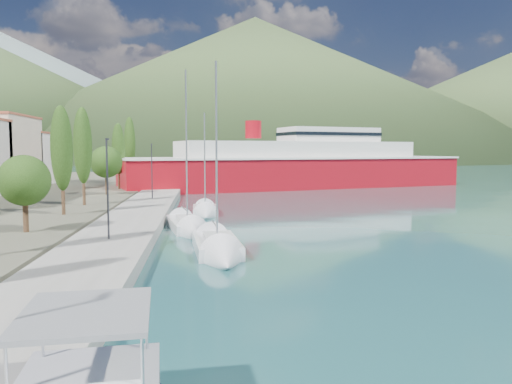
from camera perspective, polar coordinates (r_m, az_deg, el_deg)
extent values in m
plane|color=#215556|center=(137.44, -4.66, 2.25)|extent=(1400.00, 1400.00, 0.00)
cube|color=gray|center=(44.01, -13.44, -2.82)|extent=(5.00, 88.00, 0.80)
cone|color=slate|center=(707.21, 0.78, 11.64)|extent=(760.00, 760.00, 180.00)
cone|color=#3F572D|center=(422.63, -0.12, 11.81)|extent=(480.00, 480.00, 115.00)
cube|color=silver|center=(88.08, -25.10, 3.43)|extent=(9.00, 10.00, 8.00)
cube|color=#9E5138|center=(88.11, -25.20, 6.13)|extent=(9.20, 10.20, 0.30)
cylinder|color=#47301E|center=(36.53, -24.82, -2.54)|extent=(0.36, 0.36, 2.11)
sphere|color=#274615|center=(36.32, -24.96, 1.22)|extent=(3.37, 3.37, 3.37)
cylinder|color=#47301E|center=(45.10, -21.15, -1.15)|extent=(0.30, 0.30, 2.02)
ellipsoid|color=#274615|center=(44.88, -21.33, 4.68)|extent=(1.80, 1.80, 7.16)
cylinder|color=#47301E|center=(52.22, -19.05, -0.26)|extent=(0.30, 0.30, 2.13)
ellipsoid|color=#274615|center=(52.04, -19.20, 5.04)|extent=(1.80, 1.80, 7.53)
cylinder|color=#47301E|center=(63.71, -16.68, 0.81)|extent=(0.36, 0.36, 2.43)
sphere|color=#274615|center=(63.59, -16.74, 3.30)|extent=(3.89, 3.89, 3.89)
cylinder|color=#47301E|center=(72.51, -15.38, 1.14)|extent=(0.30, 0.30, 2.02)
ellipsoid|color=#274615|center=(72.37, -15.46, 4.78)|extent=(1.80, 1.80, 7.17)
cylinder|color=#47301E|center=(83.48, -14.15, 1.75)|extent=(0.30, 0.30, 2.38)
ellipsoid|color=#274615|center=(83.38, -14.23, 5.46)|extent=(1.80, 1.80, 8.42)
cylinder|color=#2D2D33|center=(31.00, -16.60, 0.27)|extent=(0.12, 0.12, 6.00)
cube|color=#2D2D33|center=(31.16, -16.65, 5.81)|extent=(0.15, 0.50, 0.12)
cylinder|color=#2D2D33|center=(56.61, -11.82, 2.34)|extent=(0.12, 0.12, 6.00)
cube|color=#2D2D33|center=(56.81, -11.85, 5.38)|extent=(0.15, 0.50, 0.12)
cube|color=slate|center=(11.02, -18.87, -12.93)|extent=(2.79, 3.23, 0.11)
cube|color=silver|center=(30.53, -4.55, -6.29)|extent=(3.03, 6.42, 1.00)
cube|color=silver|center=(30.00, -4.48, -5.19)|extent=(1.72, 2.61, 0.39)
cylinder|color=silver|center=(29.55, -4.54, 4.60)|extent=(0.12, 0.12, 10.54)
cone|color=silver|center=(26.65, -3.65, -7.93)|extent=(2.77, 3.10, 2.55)
cube|color=silver|center=(39.36, -7.95, -3.83)|extent=(3.56, 6.96, 0.94)
cube|color=silver|center=(38.84, -7.86, -3.02)|extent=(1.90, 2.87, 0.36)
cylinder|color=silver|center=(38.48, -7.96, 5.22)|extent=(0.12, 0.12, 11.44)
cone|color=silver|center=(35.22, -6.91, -4.84)|extent=(2.92, 3.48, 2.39)
cube|color=silver|center=(48.39, -5.84, -2.21)|extent=(2.36, 5.26, 0.90)
cube|color=silver|center=(47.98, -5.84, -1.55)|extent=(1.40, 2.11, 0.35)
cylinder|color=silver|center=(47.69, -5.88, 3.63)|extent=(0.12, 0.12, 8.97)
cone|color=silver|center=(45.07, -5.76, -2.72)|extent=(2.32, 2.47, 2.29)
cube|color=#9D0A15|center=(82.08, 4.73, 2.01)|extent=(57.44, 27.07, 5.45)
cube|color=silver|center=(81.99, 4.75, 3.91)|extent=(57.92, 27.51, 0.29)
cube|color=silver|center=(81.98, 4.75, 4.73)|extent=(40.09, 20.25, 2.92)
cube|color=silver|center=(84.84, 8.30, 6.47)|extent=(17.20, 11.39, 2.34)
cylinder|color=#9D0A15|center=(78.80, -0.31, 7.15)|extent=(2.53, 2.53, 2.72)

